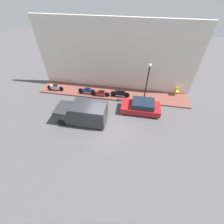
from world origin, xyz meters
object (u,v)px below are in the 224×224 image
Objects in this scene: motorcycle_red at (101,93)px; cafe_chair at (177,91)px; motorcycle_black at (120,93)px; motorcycle_blue at (87,91)px; scooter_silver at (55,87)px; delivery_van at (82,113)px; parked_car at (141,107)px; streetlamp at (148,79)px.

motorcycle_red is 2.09× the size of cafe_chair.
motorcycle_blue is at bearing 91.20° from motorcycle_black.
scooter_silver reaches higher than motorcycle_red.
motorcycle_black is at bearing -35.72° from delivery_van.
motorcycle_blue is (-0.01, -3.90, 0.01)m from scooter_silver.
parked_car is 5.86m from delivery_van.
streetlamp is at bearing -91.42° from motorcycle_blue.
streetlamp reaches higher than motorcycle_red.
delivery_van is at bearing 121.31° from cafe_chair.
cafe_chair is (1.46, -6.25, 0.08)m from motorcycle_black.
streetlamp is at bearing -90.20° from motorcycle_red.
parked_car is at bearing -67.12° from delivery_van.
motorcycle_blue is (1.80, 6.22, -0.04)m from parked_car.
parked_car is at bearing 170.67° from streetlamp.
motorcycle_blue is (4.07, 0.84, -0.44)m from delivery_van.
streetlamp is (-0.24, -2.67, 2.26)m from motorcycle_black.
parked_car is 1.88× the size of motorcycle_blue.
motorcycle_blue is at bearing 88.58° from streetlamp.
scooter_silver is 0.97× the size of motorcycle_blue.
delivery_van is at bearing 168.61° from motorcycle_red.
delivery_van is at bearing 124.69° from streetlamp.
cafe_chair reaches higher than motorcycle_blue.
parked_car is at bearing 130.98° from cafe_chair.
delivery_van reaches higher than motorcycle_blue.
cafe_chair reaches higher than motorcycle_black.
motorcycle_red is at bearing 89.80° from streetlamp.
parked_car is 10.29m from scooter_silver.
motorcycle_blue is 6.89m from streetlamp.
cafe_chair is (1.54, -10.07, 0.13)m from motorcycle_blue.
delivery_van reaches higher than parked_car.
motorcycle_black is at bearing -88.80° from motorcycle_blue.
parked_car is 1.86× the size of motorcycle_red.
streetlamp reaches higher than motorcycle_black.
streetlamp is 4.29× the size of cafe_chair.
streetlamp reaches higher than motorcycle_blue.
delivery_van reaches higher than motorcycle_black.
cafe_chair is (1.69, -8.44, 0.16)m from motorcycle_red.
delivery_van is 2.32× the size of scooter_silver.
delivery_van is 4.04m from motorcycle_red.
delivery_van reaches higher than motorcycle_red.
parked_car is 6.48m from motorcycle_blue.
motorcycle_blue is at bearing -90.21° from scooter_silver.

